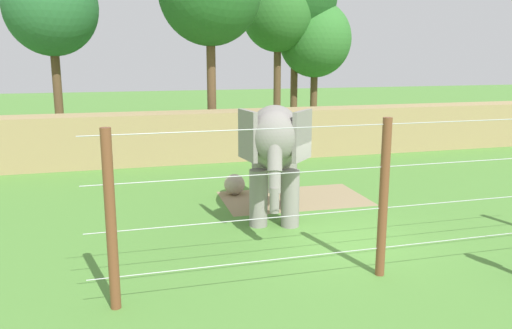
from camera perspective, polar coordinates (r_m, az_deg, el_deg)
ground_plane at (r=13.66m, az=9.33°, el=-8.26°), size 120.00×120.00×0.00m
dirt_patch at (r=17.31m, az=4.23°, el=-3.77°), size 4.84×3.07×0.01m
embankment_wall at (r=23.85m, az=-2.15°, el=3.33°), size 36.00×1.80×2.22m
elephant at (r=14.47m, az=2.08°, el=2.22°), size 2.57×4.40×3.38m
enrichment_ball at (r=17.67m, az=-2.40°, el=-2.22°), size 0.72×0.72×0.72m
cable_fence at (r=11.26m, az=14.25°, el=-3.60°), size 12.33×0.20×3.45m
tree_far_left at (r=28.45m, az=-21.76°, el=15.82°), size 4.56×4.56×9.45m
tree_left_of_centre at (r=31.71m, az=2.43°, el=16.25°), size 4.24×4.24×9.35m
tree_behind_wall at (r=32.85m, az=6.56°, el=13.59°), size 4.46×4.46×8.03m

